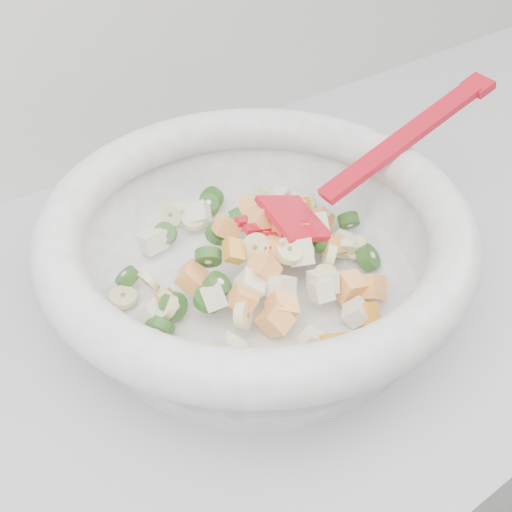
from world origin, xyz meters
TOP-DOWN VIEW (x-y plane):
  - counter at (0.00, 1.45)m, footprint 2.00×0.60m
  - mixing_bowl at (-0.01, 1.43)m, footprint 0.49×0.40m

SIDE VIEW (x-z plane):
  - counter at x=0.00m, z-range 0.00..0.90m
  - mixing_bowl at x=-0.01m, z-range 0.88..1.04m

